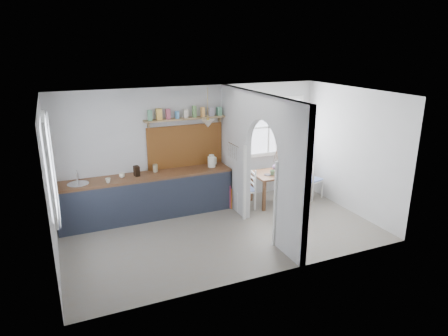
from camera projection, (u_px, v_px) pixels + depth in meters
name	position (u px, v px, depth m)	size (l,w,h in m)	color
floor	(224.00, 233.00, 7.57)	(5.80, 3.20, 0.01)	#7B6F5C
ceiling	(224.00, 94.00, 6.79)	(5.80, 3.20, 0.01)	silver
walls	(224.00, 167.00, 7.18)	(5.81, 3.21, 2.60)	silver
partition	(257.00, 154.00, 7.45)	(0.12, 3.20, 2.60)	silver
kitchen_window	(48.00, 168.00, 5.99)	(0.10, 1.16, 1.50)	white
nook_window	(269.00, 127.00, 9.14)	(1.76, 0.10, 1.30)	white
counter	(147.00, 195.00, 8.17)	(3.50, 0.60, 0.90)	brown
sink	(78.00, 184.00, 7.52)	(0.40, 0.40, 0.02)	silver
backsplash	(185.00, 146.00, 8.47)	(1.65, 0.03, 0.90)	brown
shelf	(186.00, 116.00, 8.19)	(1.75, 0.20, 0.21)	tan
pendant_lamp	(208.00, 124.00, 8.07)	(0.26, 0.26, 0.16)	beige
utensil_rail	(234.00, 145.00, 8.15)	(0.02, 0.02, 0.50)	silver
dining_table	(278.00, 187.00, 8.92)	(1.13, 0.75, 0.70)	brown
chair_left	(244.00, 189.00, 8.55)	(0.41, 0.41, 0.90)	white
chair_right	(311.00, 179.00, 9.18)	(0.41, 0.41, 0.89)	white
kettle	(212.00, 161.00, 8.52)	(0.22, 0.18, 0.27)	white
mug_a	(108.00, 180.00, 7.57)	(0.10, 0.10, 0.09)	beige
mug_b	(122.00, 175.00, 7.86)	(0.12, 0.12, 0.09)	white
knife_block	(137.00, 171.00, 7.94)	(0.09, 0.13, 0.21)	black
jar	(155.00, 168.00, 8.20)	(0.10, 0.10, 0.16)	tan
towel_magenta	(230.00, 197.00, 8.57)	(0.02, 0.03, 0.51)	#C33770
towel_orange	(231.00, 199.00, 8.52)	(0.02, 0.03, 0.46)	#BD6017
bowl	(293.00, 170.00, 8.84)	(0.31, 0.31, 0.08)	beige
table_cup	(272.00, 173.00, 8.63)	(0.11, 0.11, 0.10)	#5E865C
plate	(268.00, 175.00, 8.64)	(0.16, 0.16, 0.01)	black
vase	(276.00, 166.00, 8.97)	(0.18, 0.18, 0.19)	slate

